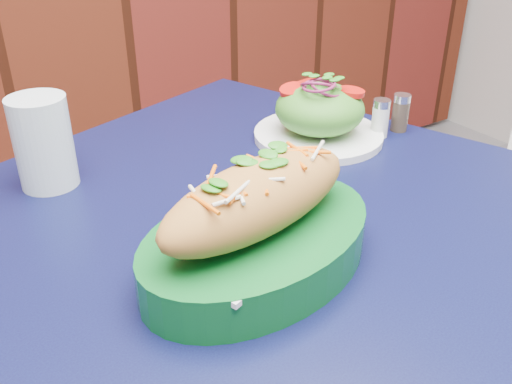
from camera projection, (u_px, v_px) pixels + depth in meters
cafe_table at (259, 275)px, 0.75m from camera, size 1.02×1.02×0.75m
banh_mi_basket at (258, 226)px, 0.60m from camera, size 0.32×0.24×0.13m
salad_plate at (319, 114)px, 0.90m from camera, size 0.21×0.21×0.11m
water_glass at (43, 142)px, 0.76m from camera, size 0.08×0.08×0.13m
salt_shaker at (380, 118)px, 0.92m from camera, size 0.03×0.03×0.06m
pepper_shaker at (400, 113)px, 0.94m from camera, size 0.03×0.03×0.06m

